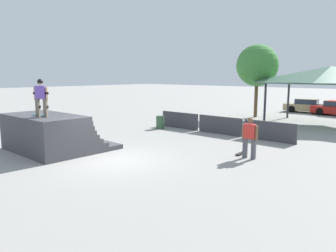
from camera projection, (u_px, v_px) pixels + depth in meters
ground_plane at (112, 160)px, 13.51m from camera, size 160.00×160.00×0.00m
quarter_pipe_ramp at (51, 134)px, 15.14m from camera, size 4.28×3.93×1.70m
skater_on_deck at (41, 95)px, 13.88m from camera, size 0.65×0.53×1.63m
skateboard_on_deck at (41, 115)px, 14.35m from camera, size 0.82×0.46×0.09m
bystander_walking at (250, 136)px, 13.67m from camera, size 0.70×0.27×1.75m
skateboard_on_ground at (241, 153)px, 14.54m from camera, size 0.24×0.80×0.09m
barrier_fence at (220, 125)px, 19.49m from camera, size 9.20×0.12×1.05m
pavilion_shelter at (330, 75)px, 22.31m from camera, size 8.61×4.89×4.08m
tree_far_back at (257, 66)px, 26.72m from camera, size 3.40×3.40×5.95m
trash_bin at (160, 122)px, 21.38m from camera, size 0.52×0.52×0.85m
parked_car_tan at (307, 106)px, 30.52m from camera, size 4.31×2.25×1.27m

